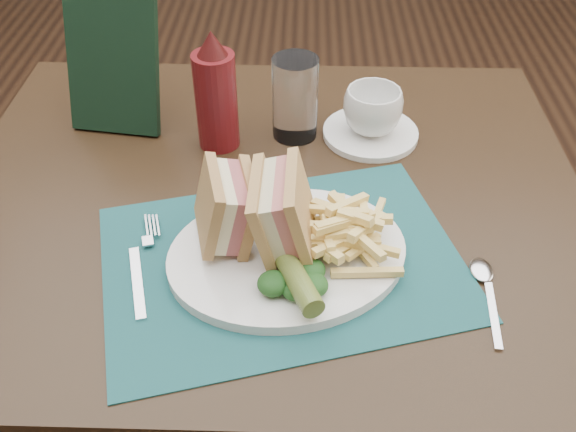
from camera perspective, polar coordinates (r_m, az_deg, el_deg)
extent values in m
plane|color=black|center=(1.79, -0.48, -6.50)|extent=(7.00, 7.00, 0.00)
cube|color=#184B4D|center=(0.80, -0.48, -4.06)|extent=(0.51, 0.42, 0.00)
cylinder|color=#536526|center=(0.74, 0.51, -5.13)|extent=(0.07, 0.12, 0.03)
cylinder|color=white|center=(1.03, 7.33, 7.33)|extent=(0.19, 0.19, 0.01)
imported|color=white|center=(1.01, 7.53, 9.25)|extent=(0.11, 0.11, 0.07)
cylinder|color=white|center=(0.99, 0.63, 10.42)|extent=(0.08, 0.08, 0.13)
cube|color=black|center=(1.04, -15.34, 13.48)|extent=(0.15, 0.11, 0.23)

